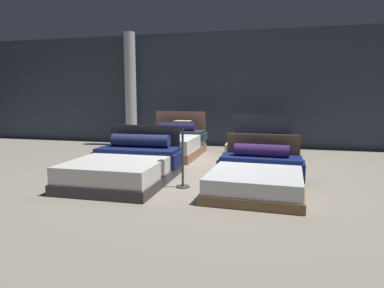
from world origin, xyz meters
TOP-DOWN VIEW (x-y plane):
  - ground_plane at (0.00, 0.00)m, footprint 18.00×18.00m
  - showroom_back_wall at (0.00, 3.50)m, footprint 18.00×0.06m
  - bed_0 at (-1.13, -1.37)m, footprint 1.72×2.18m
  - bed_1 at (1.25, -1.31)m, footprint 1.60×2.17m
  - bed_2 at (-1.16, 1.42)m, footprint 1.64×2.14m
  - bed_3 at (1.21, 1.38)m, footprint 1.70×1.99m
  - price_sign at (0.00, -1.52)m, footprint 0.28×0.24m
  - support_pillar at (-2.94, 2.96)m, footprint 0.35×0.35m

SIDE VIEW (x-z plane):
  - ground_plane at x=0.00m, z-range -0.02..0.00m
  - bed_1 at x=1.25m, z-range -0.19..0.64m
  - bed_3 at x=1.21m, z-range -0.27..0.79m
  - bed_0 at x=-1.13m, z-range -0.21..0.74m
  - bed_2 at x=-1.16m, z-range -0.26..0.86m
  - price_sign at x=0.00m, z-range -0.12..1.02m
  - showroom_back_wall at x=0.00m, z-range 0.00..3.50m
  - support_pillar at x=-2.94m, z-range 0.00..3.50m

